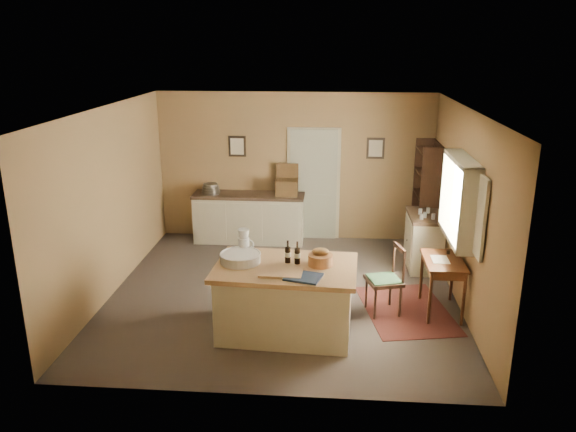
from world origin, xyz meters
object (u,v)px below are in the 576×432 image
(desk_chair, at_px, (384,281))
(writing_desk, at_px, (443,267))
(sideboard, at_px, (250,216))
(shelving_unit, at_px, (428,197))
(right_cabinet, at_px, (424,240))
(work_island, at_px, (285,297))

(desk_chair, bearing_deg, writing_desk, -9.76)
(writing_desk, relative_size, desk_chair, 0.89)
(sideboard, relative_size, shelving_unit, 1.05)
(desk_chair, xyz_separation_m, right_cabinet, (0.79, 1.70, -0.01))
(writing_desk, relative_size, shelving_unit, 0.43)
(work_island, distance_m, sideboard, 3.46)
(sideboard, bearing_deg, writing_desk, -41.01)
(writing_desk, xyz_separation_m, right_cabinet, (-0.00, 1.62, -0.21))
(sideboard, height_order, shelving_unit, shelving_unit)
(desk_chair, bearing_deg, shelving_unit, 53.45)
(writing_desk, bearing_deg, work_island, -160.95)
(writing_desk, distance_m, desk_chair, 0.82)
(work_island, xyz_separation_m, right_cabinet, (2.08, 2.33, -0.02))
(work_island, xyz_separation_m, shelving_unit, (2.23, 3.13, 0.48))
(right_cabinet, relative_size, shelving_unit, 0.51)
(writing_desk, xyz_separation_m, desk_chair, (-0.79, -0.09, -0.20))
(sideboard, distance_m, shelving_unit, 3.20)
(writing_desk, bearing_deg, desk_chair, -173.78)
(work_island, bearing_deg, writing_desk, 22.31)
(work_island, relative_size, shelving_unit, 0.94)
(shelving_unit, bearing_deg, sideboard, 176.38)
(sideboard, distance_m, right_cabinet, 3.17)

